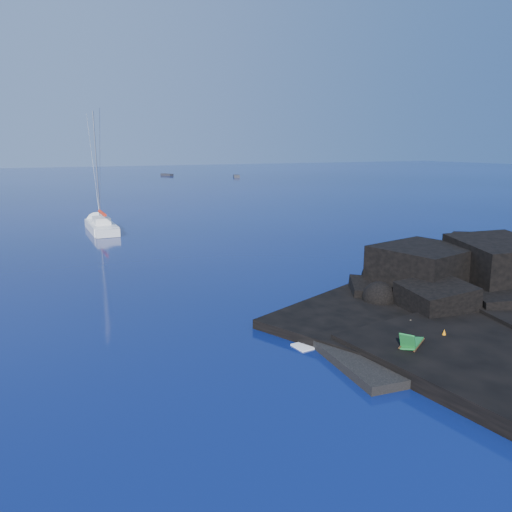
{
  "coord_description": "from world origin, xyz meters",
  "views": [
    {
      "loc": [
        -10.54,
        -14.43,
        8.49
      ],
      "look_at": [
        2.28,
        11.8,
        2.0
      ],
      "focal_mm": 35.0,
      "sensor_mm": 36.0,
      "label": 1
    }
  ],
  "objects_px": {
    "distant_boat_b": "(236,177)",
    "deck_chair": "(412,338)",
    "sailboat": "(102,231)",
    "marker_cone": "(444,335)",
    "sunbather": "(408,325)",
    "distant_boat_a": "(167,176)"
  },
  "relations": [
    {
      "from": "sailboat",
      "to": "deck_chair",
      "type": "bearing_deg",
      "value": -79.84
    },
    {
      "from": "sailboat",
      "to": "marker_cone",
      "type": "height_order",
      "value": "sailboat"
    },
    {
      "from": "marker_cone",
      "to": "distant_boat_a",
      "type": "relative_size",
      "value": 0.12
    },
    {
      "from": "distant_boat_a",
      "to": "sailboat",
      "type": "bearing_deg",
      "value": -131.03
    },
    {
      "from": "sailboat",
      "to": "marker_cone",
      "type": "bearing_deg",
      "value": -76.83
    },
    {
      "from": "marker_cone",
      "to": "sunbather",
      "type": "bearing_deg",
      "value": 101.56
    },
    {
      "from": "sailboat",
      "to": "marker_cone",
      "type": "xyz_separation_m",
      "value": [
        8.1,
        -37.42,
        0.61
      ]
    },
    {
      "from": "distant_boat_b",
      "to": "marker_cone",
      "type": "bearing_deg",
      "value": -89.74
    },
    {
      "from": "sunbather",
      "to": "distant_boat_a",
      "type": "height_order",
      "value": "sunbather"
    },
    {
      "from": "sailboat",
      "to": "distant_boat_a",
      "type": "xyz_separation_m",
      "value": [
        32.62,
        89.13,
        0.0
      ]
    },
    {
      "from": "deck_chair",
      "to": "sunbather",
      "type": "relative_size",
      "value": 0.89
    },
    {
      "from": "deck_chair",
      "to": "sunbather",
      "type": "height_order",
      "value": "deck_chair"
    },
    {
      "from": "sunbather",
      "to": "marker_cone",
      "type": "xyz_separation_m",
      "value": [
        0.36,
        -1.76,
        0.09
      ]
    },
    {
      "from": "sunbather",
      "to": "distant_boat_b",
      "type": "height_order",
      "value": "sunbather"
    },
    {
      "from": "sailboat",
      "to": "marker_cone",
      "type": "distance_m",
      "value": 38.29
    },
    {
      "from": "deck_chair",
      "to": "marker_cone",
      "type": "distance_m",
      "value": 2.04
    },
    {
      "from": "sunbather",
      "to": "deck_chair",
      "type": "bearing_deg",
      "value": -164.66
    },
    {
      "from": "distant_boat_b",
      "to": "deck_chair",
      "type": "bearing_deg",
      "value": -90.62
    },
    {
      "from": "marker_cone",
      "to": "distant_boat_b",
      "type": "bearing_deg",
      "value": 70.45
    },
    {
      "from": "sunbather",
      "to": "distant_boat_b",
      "type": "relative_size",
      "value": 0.38
    },
    {
      "from": "sunbather",
      "to": "marker_cone",
      "type": "bearing_deg",
      "value": -113.42
    },
    {
      "from": "sailboat",
      "to": "marker_cone",
      "type": "relative_size",
      "value": 22.77
    }
  ]
}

